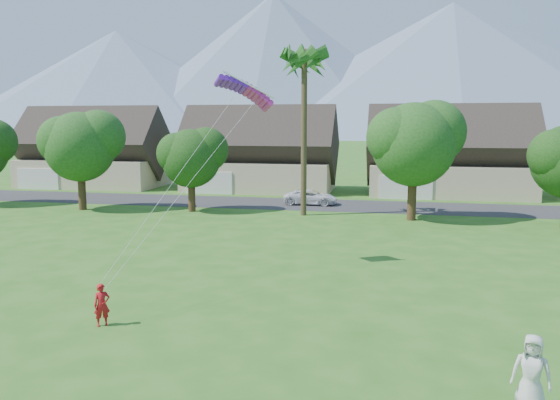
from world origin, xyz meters
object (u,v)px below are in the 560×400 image
(watcher, at_px, (532,372))
(parafoil_kite, at_px, (245,89))
(kite_flyer, at_px, (102,305))
(parked_car, at_px, (311,197))

(watcher, xyz_separation_m, parafoil_kite, (-10.43, 11.88, 7.63))
(watcher, distance_m, parafoil_kite, 17.55)
(kite_flyer, xyz_separation_m, parked_car, (2.89, 29.54, -0.11))
(kite_flyer, relative_size, parafoil_kite, 0.48)
(kite_flyer, bearing_deg, watcher, -50.79)
(parked_car, relative_size, parafoil_kite, 1.49)
(watcher, relative_size, parafoil_kite, 0.62)
(watcher, bearing_deg, parafoil_kite, 148.47)
(parked_car, xyz_separation_m, parafoil_kite, (-0.11, -20.62, 7.94))
(kite_flyer, bearing_deg, parked_car, 46.26)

